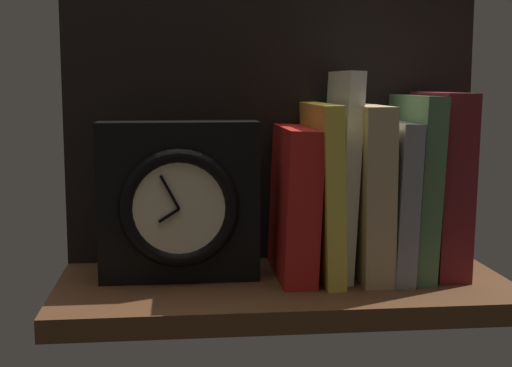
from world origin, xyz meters
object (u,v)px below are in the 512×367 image
object	(u,v)px
book_green_romantic	(412,185)
framed_clock	(179,202)
book_tan_shortstories	(364,190)
book_white_catcher	(340,174)
book_gray_chess	(390,197)
book_yellow_seinlanguage	(322,190)
book_red_requiem	(294,202)
book_maroon_dawkins	(440,183)

from	to	relation	value
book_green_romantic	framed_clock	bearing A→B (deg)	-178.84
book_tan_shortstories	framed_clock	world-z (taller)	book_tan_shortstories
book_white_catcher	book_gray_chess	xyz separation A→B (cm)	(6.24, -0.00, -2.97)
book_yellow_seinlanguage	book_gray_chess	distance (cm)	8.62
book_red_requiem	book_green_romantic	world-z (taller)	book_green_romantic
book_red_requiem	framed_clock	world-z (taller)	framed_clock
book_white_catcher	framed_clock	bearing A→B (deg)	-178.31
book_yellow_seinlanguage	book_white_catcher	size ratio (longest dim) A/B	0.85
book_gray_chess	book_yellow_seinlanguage	bearing A→B (deg)	180.00
book_tan_shortstories	framed_clock	size ratio (longest dim) A/B	1.10
book_yellow_seinlanguage	book_gray_chess	bearing A→B (deg)	0.00
book_red_requiem	book_gray_chess	bearing A→B (deg)	0.00
book_gray_chess	book_maroon_dawkins	xyz separation A→B (cm)	(6.27, 0.00, 1.71)
book_green_romantic	framed_clock	size ratio (longest dim) A/B	1.16
book_yellow_seinlanguage	book_green_romantic	bearing A→B (deg)	0.00
book_tan_shortstories	framed_clock	distance (cm)	22.60
book_yellow_seinlanguage	book_red_requiem	bearing A→B (deg)	180.00
book_gray_chess	framed_clock	bearing A→B (deg)	-178.72
book_gray_chess	book_red_requiem	bearing A→B (deg)	180.00
book_tan_shortstories	book_yellow_seinlanguage	bearing A→B (deg)	180.00
book_green_romantic	book_maroon_dawkins	distance (cm)	3.53
book_yellow_seinlanguage	book_white_catcher	xyz separation A→B (cm)	(2.32, 0.00, 1.91)
book_tan_shortstories	framed_clock	xyz separation A→B (cm)	(-22.58, -0.58, -0.97)
book_white_catcher	book_maroon_dawkins	distance (cm)	12.57
book_tan_shortstories	book_green_romantic	bearing A→B (deg)	0.00
book_red_requiem	book_gray_chess	distance (cm)	11.92
book_gray_chess	book_green_romantic	size ratio (longest dim) A/B	0.86
book_tan_shortstories	book_green_romantic	size ratio (longest dim) A/B	0.95
book_green_romantic	book_maroon_dawkins	bearing A→B (deg)	0.00
book_gray_chess	book_green_romantic	distance (cm)	3.14
book_red_requiem	book_tan_shortstories	distance (cm)	8.76
book_yellow_seinlanguage	book_maroon_dawkins	bearing A→B (deg)	0.00
book_tan_shortstories	book_green_romantic	distance (cm)	6.01
book_tan_shortstories	book_maroon_dawkins	xyz separation A→B (cm)	(9.51, 0.00, 0.74)
book_yellow_seinlanguage	framed_clock	distance (cm)	17.31
book_green_romantic	book_white_catcher	bearing A→B (deg)	180.00
book_yellow_seinlanguage	book_tan_shortstories	distance (cm)	5.31
book_red_requiem	framed_clock	size ratio (longest dim) A/B	0.96
book_white_catcher	book_green_romantic	world-z (taller)	book_white_catcher
book_green_romantic	book_gray_chess	bearing A→B (deg)	180.00
book_green_romantic	book_red_requiem	bearing A→B (deg)	180.00
book_white_catcher	framed_clock	size ratio (longest dim) A/B	1.31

